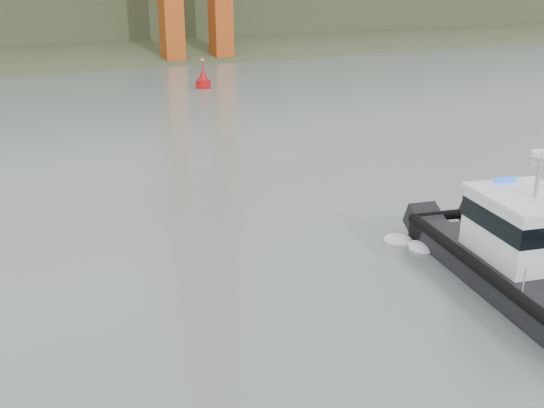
% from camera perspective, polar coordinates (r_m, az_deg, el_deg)
% --- Properties ---
extents(ground, '(400.00, 400.00, 0.00)m').
position_cam_1_polar(ground, '(23.17, 12.71, -10.16)').
color(ground, '#51605B').
rests_on(ground, ground).
extents(headlands, '(500.00, 105.36, 27.12)m').
position_cam_1_polar(headlands, '(140.97, -23.99, 16.66)').
color(headlands, '#334025').
rests_on(headlands, ground).
extents(patrol_boat, '(7.04, 12.56, 5.76)m').
position_cam_1_polar(patrol_boat, '(26.09, 22.87, -4.22)').
color(patrol_boat, black).
rests_on(patrol_boat, ground).
extents(nav_buoy, '(1.70, 1.70, 3.55)m').
position_cam_1_polar(nav_buoy, '(71.88, -6.49, 11.53)').
color(nav_buoy, '#B30C0E').
rests_on(nav_buoy, ground).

